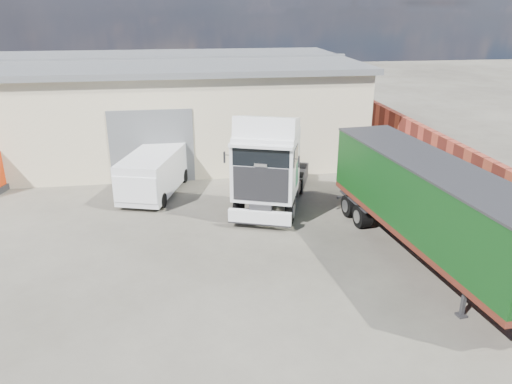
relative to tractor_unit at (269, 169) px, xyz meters
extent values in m
plane|color=black|center=(-2.99, -5.68, -1.81)|extent=(120.00, 120.00, 0.00)
cube|color=beige|center=(-8.99, 10.32, 0.69)|extent=(30.00, 12.00, 5.00)
cube|color=#535658|center=(-8.99, 10.32, 3.34)|extent=(30.60, 12.60, 0.30)
cube|color=#535658|center=(-4.99, 4.30, -0.01)|extent=(4.00, 0.08, 3.60)
cube|color=#535658|center=(-8.99, 10.32, 3.54)|extent=(30.60, 0.40, 0.15)
cube|color=maroon|center=(8.51, 0.32, -0.56)|extent=(0.35, 26.00, 2.50)
cylinder|color=black|center=(-0.39, -1.10, -1.30)|extent=(2.58, 1.77, 1.02)
cylinder|color=black|center=(0.75, 2.09, -1.30)|extent=(2.63, 1.78, 1.02)
cylinder|color=black|center=(1.20, 3.36, -1.30)|extent=(2.63, 1.78, 1.02)
cube|color=#2D2D30|center=(0.39, 1.09, -0.94)|extent=(2.97, 6.30, 0.29)
cube|color=silver|center=(-0.70, -1.96, -1.28)|extent=(2.40, 1.06, 0.53)
cube|color=silver|center=(-0.28, -0.78, 0.38)|extent=(3.02, 2.91, 2.37)
cube|color=black|center=(-0.65, -1.83, 0.02)|extent=(2.02, 0.77, 1.35)
cube|color=black|center=(-0.65, -1.81, 1.09)|extent=(2.06, 0.78, 0.72)
cube|color=silver|center=(-0.21, -0.60, 1.91)|extent=(2.89, 2.57, 1.19)
cube|color=#0B5231|center=(-1.29, -0.01, 0.12)|extent=(0.26, 0.69, 1.06)
cube|color=#0B5231|center=(0.99, -0.83, 0.12)|extent=(0.26, 0.69, 1.06)
cylinder|color=#2D2D30|center=(0.81, 2.27, -0.74)|extent=(1.36, 1.36, 0.12)
cube|color=#2D2D30|center=(4.05, -8.45, -1.34)|extent=(0.28, 0.28, 0.95)
cube|color=#2D2D30|center=(5.60, -8.29, -1.34)|extent=(0.28, 0.28, 0.95)
cylinder|color=black|center=(4.15, -1.61, -1.36)|extent=(2.29, 1.13, 0.92)
cube|color=#2D2D30|center=(4.50, -5.10, -1.03)|extent=(1.72, 10.40, 0.30)
cube|color=#5C2115|center=(4.50, -5.10, -0.75)|extent=(3.19, 10.55, 0.21)
cube|color=black|center=(4.50, -5.10, 0.48)|extent=(3.19, 10.55, 2.25)
cube|color=#2D2D30|center=(4.50, -5.10, 1.62)|extent=(3.24, 10.61, 0.07)
cylinder|color=black|center=(-5.35, 1.16, -1.47)|extent=(2.09, 1.23, 0.68)
cylinder|color=black|center=(-4.38, 4.31, -1.47)|extent=(2.09, 1.23, 0.68)
cube|color=silver|center=(-4.86, 2.74, -0.73)|extent=(3.27, 5.10, 1.75)
cube|color=silver|center=(-5.44, 0.87, -0.79)|extent=(2.09, 1.45, 1.13)
cube|color=black|center=(-5.38, 1.06, -0.22)|extent=(1.74, 0.61, 0.62)
camera|label=1|loc=(-3.45, -19.38, 6.48)|focal=35.00mm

